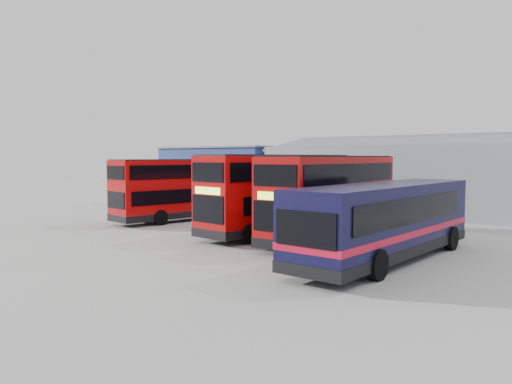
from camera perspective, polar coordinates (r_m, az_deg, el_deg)
name	(u,v)px	position (r m, az deg, el deg)	size (l,w,h in m)	color
ground_plane	(209,238)	(25.84, -5.42, -5.24)	(120.00, 120.00, 0.00)	#999994
office_block	(232,173)	(48.27, -2.78, 2.14)	(12.30, 8.32, 5.12)	navy
maintenance_shed	(479,178)	(39.69, 24.11, 1.43)	(30.50, 12.00, 5.89)	gray
double_decker_left	(182,190)	(33.00, -8.47, 0.23)	(3.57, 9.69, 4.01)	#B40A0B
double_decker_centre	(278,195)	(26.91, 2.56, -0.29)	(3.35, 10.28, 4.28)	#B40A0B
double_decker_right	(331,199)	(24.69, 8.62, -0.79)	(2.78, 10.05, 4.22)	#B40A0B
single_decker_blue	(386,223)	(20.58, 14.63, -3.43)	(3.08, 11.45, 3.08)	black
panel_van	(138,188)	(47.47, -13.30, 0.43)	(3.11, 5.51, 2.27)	silver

